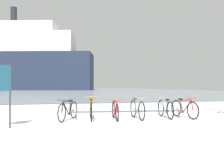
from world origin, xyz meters
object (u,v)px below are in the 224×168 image
object	(u,v)px
bicycle_2	(115,110)
bicycle_4	(165,109)
bicycle_0	(68,110)
bicycle_3	(137,109)
bicycle_5	(184,109)
info_sign	(1,84)
bicycle_1	(91,109)
ferry_ship	(31,62)

from	to	relation	value
bicycle_2	bicycle_4	size ratio (longest dim) A/B	0.99
bicycle_0	bicycle_4	distance (m)	3.71
bicycle_3	bicycle_5	size ratio (longest dim) A/B	1.02
bicycle_4	info_sign	world-z (taller)	info_sign
bicycle_4	info_sign	distance (m)	5.86
bicycle_3	info_sign	size ratio (longest dim) A/B	0.90
bicycle_0	bicycle_5	distance (m)	4.42
bicycle_0	bicycle_3	bearing A→B (deg)	-5.17
bicycle_1	bicycle_4	bearing A→B (deg)	-3.70
bicycle_2	ferry_ship	bearing A→B (deg)	98.22
bicycle_1	bicycle_0	bearing A→B (deg)	179.92
bicycle_0	bicycle_3	size ratio (longest dim) A/B	0.93
bicycle_5	ferry_ship	size ratio (longest dim) A/B	0.04
info_sign	ferry_ship	xyz separation A→B (m)	(-6.82, 73.65, 7.82)
bicycle_4	bicycle_1	bearing A→B (deg)	176.30
bicycle_5	ferry_ship	bearing A→B (deg)	100.29
ferry_ship	info_sign	bearing A→B (deg)	-84.71
bicycle_0	info_sign	size ratio (longest dim) A/B	0.84
bicycle_3	info_sign	xyz separation A→B (m)	(-4.51, -1.09, 0.90)
bicycle_5	ferry_ship	xyz separation A→B (m)	(-13.20, 72.71, 8.74)
bicycle_0	bicycle_5	world-z (taller)	bicycle_5
bicycle_1	bicycle_4	size ratio (longest dim) A/B	1.08
bicycle_3	bicycle_4	distance (m)	1.16
bicycle_2	ferry_ship	distance (m)	73.82
bicycle_2	bicycle_1	bearing A→B (deg)	165.77
bicycle_0	bicycle_1	distance (m)	0.82
bicycle_0	bicycle_4	world-z (taller)	bicycle_4
bicycle_0	bicycle_4	bearing A→B (deg)	-2.90
bicycle_3	info_sign	bearing A→B (deg)	-166.42
bicycle_2	bicycle_5	world-z (taller)	bicycle_5
bicycle_2	bicycle_4	world-z (taller)	bicycle_4
bicycle_1	bicycle_2	size ratio (longest dim) A/B	1.09
bicycle_2	info_sign	distance (m)	3.93
bicycle_5	ferry_ship	world-z (taller)	ferry_ship
bicycle_1	bicycle_5	xyz separation A→B (m)	(3.58, -0.38, -0.02)
bicycle_0	bicycle_3	world-z (taller)	bicycle_3
bicycle_1	ferry_ship	world-z (taller)	ferry_ship
bicycle_1	bicycle_5	size ratio (longest dim) A/B	1.07
bicycle_4	ferry_ship	world-z (taller)	ferry_ship
bicycle_1	bicycle_5	bearing A→B (deg)	-5.99
bicycle_0	bicycle_5	bearing A→B (deg)	-4.89
bicycle_0	info_sign	distance (m)	2.54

